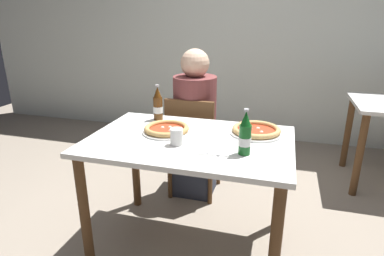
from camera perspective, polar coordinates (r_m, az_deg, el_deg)
ground_plane at (r=2.30m, az=-0.37°, el=-19.63°), size 8.00×8.00×0.00m
back_wall_tiled at (r=3.95m, az=9.05°, el=16.98°), size 7.00×0.10×2.60m
dining_table_main at (r=1.96m, az=-0.41°, el=-5.00°), size 1.20×0.80×0.75m
chair_behind_table at (r=2.60m, az=0.19°, el=-2.41°), size 0.40×0.40×0.85m
diner_seated at (r=2.61m, az=0.49°, el=0.06°), size 0.34×0.34×1.21m
pizza_margherita_near at (r=2.01m, az=-4.49°, el=-0.24°), size 0.30×0.30×0.04m
pizza_marinara_far at (r=2.03m, az=11.29°, el=-0.44°), size 0.32×0.32×0.04m
beer_bottle_left at (r=1.69m, az=9.35°, el=-1.31°), size 0.07×0.07×0.25m
beer_bottle_center at (r=2.25m, az=-6.05°, el=4.03°), size 0.07×0.07×0.25m
napkin_with_cutlery at (r=1.77m, az=3.95°, el=-3.63°), size 0.20×0.20×0.01m
paper_cup at (r=1.81m, az=-2.73°, el=-1.55°), size 0.07×0.07×0.09m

